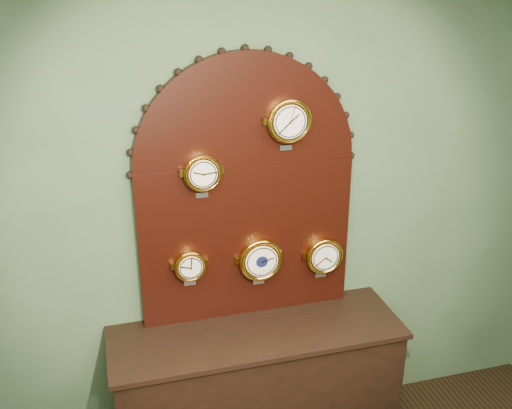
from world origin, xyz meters
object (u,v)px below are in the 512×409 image
object	(u,v)px
hygrometer	(190,265)
tide_clock	(324,255)
display_board	(246,183)
arabic_clock	(289,121)
roman_clock	(202,172)
barometer	(260,259)
shop_counter	(257,393)

from	to	relation	value
hygrometer	tide_clock	bearing A→B (deg)	-0.09
display_board	arabic_clock	xyz separation A→B (m)	(0.21, -0.07, 0.35)
display_board	roman_clock	bearing A→B (deg)	-165.18
barometer	arabic_clock	bearing A→B (deg)	0.16
arabic_clock	roman_clock	bearing A→B (deg)	179.88
display_board	barometer	xyz separation A→B (m)	(0.06, -0.07, -0.44)
shop_counter	hygrometer	xyz separation A→B (m)	(-0.33, 0.15, 0.81)
display_board	arabic_clock	bearing A→B (deg)	-17.58
arabic_clock	hygrometer	bearing A→B (deg)	179.83
shop_counter	display_board	world-z (taller)	display_board
shop_counter	hygrometer	distance (m)	0.89
arabic_clock	barometer	world-z (taller)	arabic_clock
display_board	hygrometer	bearing A→B (deg)	-168.96
barometer	tide_clock	size ratio (longest dim) A/B	1.11
hygrometer	display_board	bearing A→B (deg)	11.04
tide_clock	arabic_clock	bearing A→B (deg)	-179.88
display_board	hygrometer	distance (m)	0.54
roman_clock	hygrometer	world-z (taller)	roman_clock
shop_counter	barometer	size ratio (longest dim) A/B	5.32
hygrometer	barometer	bearing A→B (deg)	-0.30
display_board	hygrometer	world-z (taller)	display_board
roman_clock	barometer	bearing A→B (deg)	-0.26
hygrometer	tide_clock	xyz separation A→B (m)	(0.78, -0.00, -0.05)
arabic_clock	barometer	xyz separation A→B (m)	(-0.15, -0.00, -0.78)
display_board	arabic_clock	world-z (taller)	display_board
display_board	barometer	world-z (taller)	display_board
roman_clock	tide_clock	bearing A→B (deg)	-0.04
display_board	tide_clock	bearing A→B (deg)	-8.54
tide_clock	roman_clock	bearing A→B (deg)	179.96
shop_counter	roman_clock	xyz separation A→B (m)	(-0.25, 0.15, 1.33)
hygrometer	roman_clock	bearing A→B (deg)	-0.44
shop_counter	display_board	distance (m)	1.25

